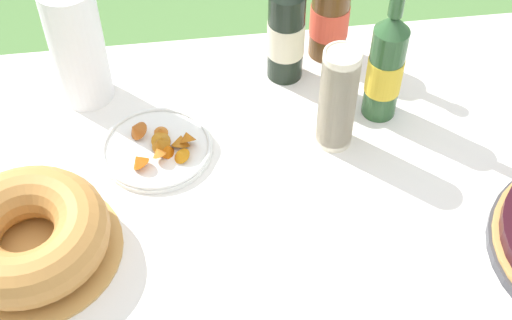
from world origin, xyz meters
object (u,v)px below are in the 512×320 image
Objects in this scene: paper_towel_roll at (77,45)px; cider_bottle_amber at (330,12)px; juice_bottle_red at (286,29)px; bundt_cake at (28,236)px; cup_stack at (338,99)px; snack_plate_right at (158,147)px; cider_bottle_green at (386,66)px.

cider_bottle_amber is at bearing 7.62° from paper_towel_roll.
paper_towel_roll is (-0.43, -0.01, 0.01)m from juice_bottle_red.
bundt_cake is 0.61m from cup_stack.
cider_bottle_green is at bearing 6.79° from snack_plate_right.
bundt_cake is 0.31m from snack_plate_right.
paper_towel_roll is (-0.14, 0.19, 0.12)m from snack_plate_right.
bundt_cake is 0.96× the size of juice_bottle_red.
paper_towel_roll reaches higher than cup_stack.
cider_bottle_amber is (0.62, 0.47, 0.06)m from bundt_cake.
cider_bottle_green is 0.21m from cider_bottle_amber.
cider_bottle_green reaches higher than bundt_cake.
snack_plate_right is (0.23, 0.21, -0.04)m from bundt_cake.
cider_bottle_amber is (0.04, 0.27, -0.00)m from cup_stack.
cup_stack is at bearing -2.54° from snack_plate_right.
cider_bottle_green is at bearing 32.53° from cup_stack.
juice_bottle_red is at bearing 141.15° from cider_bottle_green.
cider_bottle_amber reaches higher than snack_plate_right.
cider_bottle_green is 1.22× the size of paper_towel_roll.
juice_bottle_red reaches higher than cup_stack.
cider_bottle_amber reaches higher than bundt_cake.
cup_stack is at bearing -147.47° from cider_bottle_green.
snack_plate_right is at bearing -146.71° from cider_bottle_amber.
bundt_cake is 0.66m from juice_bottle_red.
juice_bottle_red is (-0.07, 0.21, 0.01)m from cup_stack.
bundt_cake is 1.41× the size of snack_plate_right.
cider_bottle_green reaches higher than cider_bottle_amber.
cup_stack is at bearing -98.53° from cider_bottle_amber.
cider_bottle_green reaches higher than snack_plate_right.
cider_bottle_amber is 1.38× the size of snack_plate_right.
juice_bottle_red is 1.46× the size of snack_plate_right.
cider_bottle_amber is 0.48m from snack_plate_right.
paper_towel_roll is at bearing -172.38° from cider_bottle_amber.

